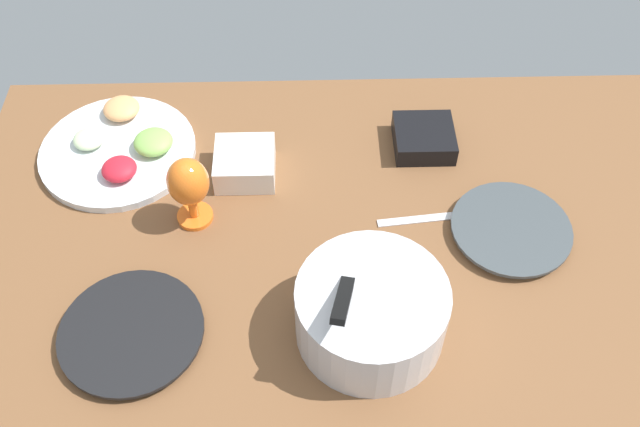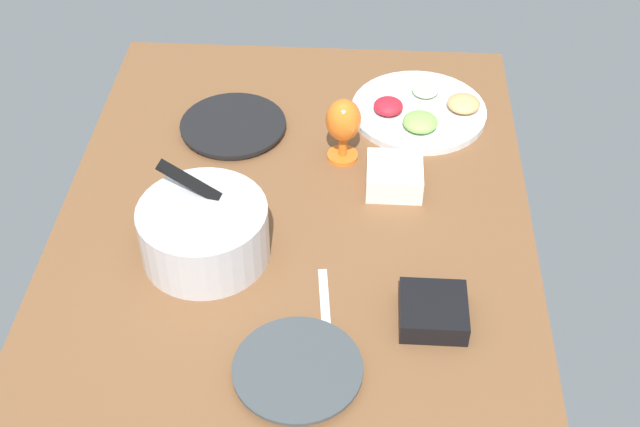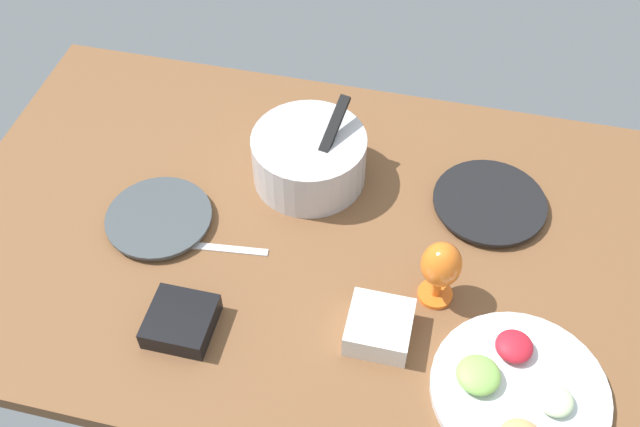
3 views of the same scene
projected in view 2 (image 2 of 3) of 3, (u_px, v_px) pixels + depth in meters
ground_plane at (290, 258)px, 179.79cm from camera, size 160.00×104.00×4.00cm
dinner_plate_left at (298, 371)px, 154.42cm from camera, size 24.03×24.03×2.11cm
dinner_plate_right at (233, 127)px, 208.32cm from camera, size 26.05×26.05×2.19cm
mixing_bowl at (204, 230)px, 173.30cm from camera, size 26.66×26.66×19.14cm
fruit_platter at (421, 110)px, 212.50cm from camera, size 33.97×33.97×5.40cm
hurricane_glass_orange at (343, 123)px, 194.49cm from camera, size 8.25×8.25×16.20cm
square_bowl_white at (394, 175)px, 191.35cm from camera, size 12.60×12.60×6.04cm
square_bowl_black at (433, 310)px, 162.99cm from camera, size 13.02×13.02×4.69cm
fork_by_left_plate at (325, 302)px, 167.55cm from camera, size 18.09×3.74×0.60cm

